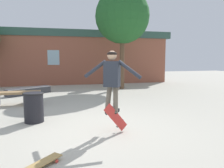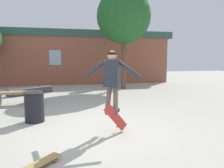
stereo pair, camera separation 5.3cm
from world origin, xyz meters
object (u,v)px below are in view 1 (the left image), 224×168
Objects in this scene: tree_right at (122,17)px; skateboard_resting at (41,163)px; skate_ledge at (29,91)px; trash_bin at (34,107)px; skater at (112,76)px; skateboard_flipping at (116,118)px; park_bench at (17,95)px.

skateboard_resting is at bearing -115.23° from tree_right.
skateboard_resting is at bearing -116.55° from skate_ledge.
tree_right is 7.67m from trash_bin.
skater is at bearing -108.92° from tree_right.
skateboard_flipping is at bearing -101.88° from skate_ledge.
skateboard_resting is (0.98, -7.36, -0.10)m from skate_ledge.
tree_right is 6.78m from park_bench.
skateboard_flipping is at bearing -108.21° from tree_right.
skater is 2.32m from skateboard_resting.
tree_right is at bearing -25.76° from skate_ledge.
skater is 0.93m from skateboard_flipping.
tree_right is at bearing 43.77° from skateboard_flipping.
skateboard_flipping is (0.06, -0.10, -0.92)m from skater.
skater is at bearing 94.26° from skateboard_flipping.
park_bench is at bearing -148.26° from tree_right.
skater is (2.46, -6.06, 1.13)m from skate_ledge.
trash_bin reaches higher than skate_ledge.
tree_right is at bearing 13.79° from skater.
skate_ledge is at bearing -128.16° from skateboard_resting.
park_bench is 4.66m from skateboard_flipping.
skateboard_resting is (-1.48, -1.30, -1.22)m from skater.
skate_ledge is 4.80m from trash_bin.
tree_right is 7.62m from skater.
tree_right reaches higher than trash_bin.
skateboard_flipping reaches higher than skate_ledge.
park_bench is at bearing 67.47° from skater.
trash_bin is at bearing -127.14° from tree_right.
park_bench is 0.81× the size of skate_ledge.
skater reaches higher than park_bench.
skateboard_flipping is (2.65, -3.83, 0.02)m from park_bench.
park_bench is 2.02× the size of trash_bin.
skateboard_resting is at bearing -77.16° from park_bench.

